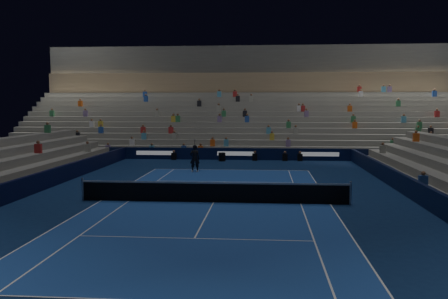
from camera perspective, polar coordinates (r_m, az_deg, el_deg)
ground at (r=23.52m, az=-1.22°, el=-6.17°), size 90.00×90.00×0.00m
court_surface at (r=23.52m, az=-1.22°, el=-6.16°), size 10.97×23.77×0.01m
sponsor_barrier_far at (r=41.71m, az=1.42°, el=-0.52°), size 44.00×0.25×1.00m
sponsor_barrier_east at (r=24.42m, az=22.15°, el=-4.94°), size 0.25×37.00×1.00m
sponsor_barrier_west at (r=26.26m, az=-22.84°, el=-4.27°), size 0.25×37.00×1.00m
grandstand_main at (r=50.91m, az=2.04°, el=3.74°), size 44.00×15.20×11.20m
tennis_net at (r=23.42m, az=-1.22°, el=-4.96°), size 12.90×0.10×1.10m
tennis_player at (r=34.18m, az=-3.41°, el=-1.03°), size 0.75×0.55×1.89m
broadcast_camera at (r=40.79m, az=-0.25°, el=-0.86°), size 0.63×1.04×0.69m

